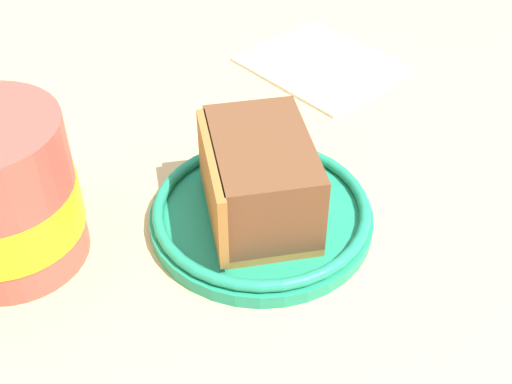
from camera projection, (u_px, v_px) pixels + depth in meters
ground_plane at (248, 257)px, 47.32cm from camera, size 133.96×133.96×2.57cm
small_plate at (266, 215)px, 47.39cm from camera, size 15.81×15.81×1.88cm
cake_slice at (262, 180)px, 45.23cm from camera, size 12.21×11.48×6.17cm
folded_napkin at (322, 63)px, 64.54cm from camera, size 16.16×17.14×0.60cm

